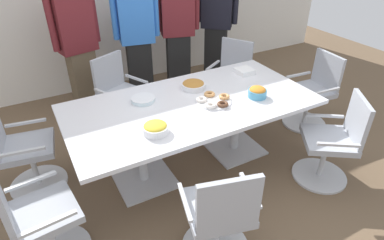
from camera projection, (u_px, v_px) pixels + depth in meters
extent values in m
cube|color=brown|center=(192.00, 163.00, 3.55)|extent=(10.00, 10.00, 0.01)
cube|color=silver|center=(192.00, 104.00, 3.16)|extent=(2.40, 1.20, 0.04)
cube|color=silver|center=(145.00, 179.00, 3.32)|extent=(0.56, 0.56, 0.02)
cylinder|color=silver|center=(142.00, 151.00, 3.13)|extent=(0.09, 0.09, 0.69)
cube|color=silver|center=(234.00, 147.00, 3.77)|extent=(0.56, 0.56, 0.02)
cylinder|color=silver|center=(236.00, 121.00, 3.58)|extent=(0.09, 0.09, 0.69)
cylinder|color=silver|center=(227.00, 107.00, 4.57)|extent=(0.74, 0.74, 0.02)
cylinder|color=silver|center=(228.00, 93.00, 4.46)|extent=(0.05, 0.05, 0.41)
cube|color=#ADB2BC|center=(229.00, 77.00, 4.34)|extent=(0.63, 0.63, 0.06)
cube|color=#ADB2BC|center=(237.00, 55.00, 4.36)|extent=(0.26, 0.39, 0.42)
cube|color=silver|center=(247.00, 73.00, 4.17)|extent=(0.33, 0.22, 0.02)
cube|color=silver|center=(213.00, 65.00, 4.38)|extent=(0.33, 0.22, 0.02)
cylinder|color=silver|center=(127.00, 126.00, 4.15)|extent=(0.72, 0.72, 0.02)
cylinder|color=silver|center=(125.00, 112.00, 4.03)|extent=(0.05, 0.05, 0.41)
cube|color=#ADB2BC|center=(123.00, 95.00, 3.91)|extent=(0.61, 0.61, 0.06)
cube|color=#ADB2BC|center=(108.00, 72.00, 3.89)|extent=(0.41, 0.22, 0.42)
cube|color=silver|center=(136.00, 79.00, 4.01)|extent=(0.18, 0.35, 0.02)
cube|color=silver|center=(106.00, 94.00, 3.68)|extent=(0.18, 0.35, 0.02)
cylinder|color=silver|center=(40.00, 183.00, 3.27)|extent=(0.62, 0.62, 0.02)
cylinder|color=silver|center=(34.00, 166.00, 3.15)|extent=(0.05, 0.05, 0.41)
cube|color=#ADB2BC|center=(28.00, 147.00, 3.03)|extent=(0.52, 0.52, 0.06)
cube|color=silver|center=(26.00, 123.00, 3.16)|extent=(0.37, 0.09, 0.02)
cube|color=silver|center=(22.00, 152.00, 2.77)|extent=(0.37, 0.09, 0.02)
cylinder|color=silver|center=(51.00, 234.00, 2.48)|extent=(0.05, 0.05, 0.41)
cube|color=#ADB2BC|center=(43.00, 213.00, 2.36)|extent=(0.51, 0.51, 0.06)
cube|color=#ADB2BC|center=(1.00, 201.00, 2.13)|extent=(0.09, 0.44, 0.42)
cube|color=silver|center=(31.00, 181.00, 2.46)|extent=(0.37, 0.07, 0.02)
cube|color=silver|center=(49.00, 224.00, 2.12)|extent=(0.37, 0.07, 0.02)
cylinder|color=silver|center=(216.00, 229.00, 2.52)|extent=(0.05, 0.05, 0.41)
cube|color=#ADB2BC|center=(217.00, 207.00, 2.40)|extent=(0.56, 0.56, 0.06)
cube|color=#ADB2BC|center=(229.00, 205.00, 2.10)|extent=(0.43, 0.15, 0.42)
cube|color=silver|center=(185.00, 202.00, 2.29)|extent=(0.12, 0.36, 0.02)
cube|color=silver|center=(250.00, 190.00, 2.39)|extent=(0.12, 0.36, 0.02)
cylinder|color=silver|center=(319.00, 175.00, 3.36)|extent=(0.75, 0.75, 0.02)
cylinder|color=silver|center=(323.00, 159.00, 3.25)|extent=(0.05, 0.05, 0.41)
cube|color=#ADB2BC|center=(328.00, 140.00, 3.13)|extent=(0.64, 0.64, 0.06)
cube|color=#ADB2BC|center=(358.00, 120.00, 2.98)|extent=(0.28, 0.38, 0.42)
cube|color=silver|center=(339.00, 145.00, 2.86)|extent=(0.32, 0.23, 0.02)
cube|color=silver|center=(325.00, 116.00, 3.27)|extent=(0.32, 0.23, 0.02)
cylinder|color=silver|center=(303.00, 122.00, 4.23)|extent=(0.58, 0.58, 0.02)
cylinder|color=silver|center=(306.00, 108.00, 4.11)|extent=(0.05, 0.05, 0.41)
cube|color=#ADB2BC|center=(310.00, 91.00, 3.99)|extent=(0.50, 0.50, 0.06)
cube|color=#ADB2BC|center=(328.00, 70.00, 3.93)|extent=(0.08, 0.44, 0.42)
cube|color=silver|center=(327.00, 91.00, 3.73)|extent=(0.37, 0.06, 0.02)
cube|color=silver|center=(298.00, 75.00, 4.11)|extent=(0.37, 0.06, 0.02)
cube|color=brown|center=(85.00, 82.00, 4.28)|extent=(0.36, 0.27, 0.85)
cube|color=maroon|center=(74.00, 24.00, 3.88)|extent=(0.48, 0.32, 0.68)
cylinder|color=maroon|center=(94.00, 17.00, 4.01)|extent=(0.10, 0.10, 0.61)
cylinder|color=maroon|center=(51.00, 25.00, 3.71)|extent=(0.10, 0.10, 0.61)
cube|color=black|center=(140.00, 72.00, 4.57)|extent=(0.35, 0.26, 0.85)
cube|color=blue|center=(135.00, 16.00, 4.16)|extent=(0.47, 0.30, 0.67)
cylinder|color=blue|center=(156.00, 12.00, 4.22)|extent=(0.09, 0.09, 0.61)
cylinder|color=blue|center=(114.00, 15.00, 4.08)|extent=(0.09, 0.09, 0.61)
cube|color=black|center=(178.00, 64.00, 4.77)|extent=(0.36, 0.28, 0.87)
cube|color=maroon|center=(177.00, 9.00, 4.35)|extent=(0.48, 0.33, 0.69)
cylinder|color=maroon|center=(197.00, 6.00, 4.38)|extent=(0.10, 0.10, 0.62)
cylinder|color=maroon|center=(157.00, 8.00, 4.29)|extent=(0.10, 0.10, 0.62)
cube|color=black|center=(215.00, 55.00, 5.11)|extent=(0.37, 0.36, 0.87)
cube|color=black|center=(217.00, 4.00, 4.70)|extent=(0.48, 0.45, 0.69)
cylinder|color=black|center=(236.00, 2.00, 4.63)|extent=(0.11, 0.11, 0.62)
cylinder|color=black|center=(199.00, 0.00, 4.72)|extent=(0.11, 0.11, 0.62)
cylinder|color=#4C9EC6|center=(257.00, 93.00, 3.23)|extent=(0.18, 0.18, 0.08)
ellipsoid|color=orange|center=(258.00, 90.00, 3.21)|extent=(0.16, 0.16, 0.07)
cylinder|color=white|center=(155.00, 129.00, 2.70)|extent=(0.22, 0.22, 0.07)
ellipsoid|color=yellow|center=(155.00, 126.00, 2.68)|extent=(0.19, 0.19, 0.06)
cylinder|color=white|center=(193.00, 86.00, 3.40)|extent=(0.25, 0.25, 0.06)
ellipsoid|color=#AD702D|center=(193.00, 83.00, 3.38)|extent=(0.22, 0.22, 0.05)
cylinder|color=white|center=(214.00, 101.00, 3.16)|extent=(0.34, 0.34, 0.01)
torus|color=tan|center=(224.00, 97.00, 3.20)|extent=(0.11, 0.11, 0.03)
torus|color=tan|center=(210.00, 94.00, 3.24)|extent=(0.11, 0.11, 0.03)
torus|color=white|center=(202.00, 99.00, 3.14)|extent=(0.11, 0.11, 0.03)
torus|color=white|center=(211.00, 105.00, 3.05)|extent=(0.11, 0.11, 0.03)
torus|color=brown|center=(223.00, 104.00, 3.07)|extent=(0.11, 0.11, 0.03)
cylinder|color=white|center=(143.00, 101.00, 3.17)|extent=(0.23, 0.23, 0.01)
cylinder|color=silver|center=(143.00, 101.00, 3.16)|extent=(0.23, 0.23, 0.01)
cylinder|color=white|center=(143.00, 100.00, 3.16)|extent=(0.23, 0.23, 0.01)
cylinder|color=silver|center=(143.00, 100.00, 3.16)|extent=(0.23, 0.23, 0.01)
cylinder|color=white|center=(143.00, 99.00, 3.16)|extent=(0.23, 0.23, 0.01)
cylinder|color=silver|center=(143.00, 98.00, 3.15)|extent=(0.23, 0.23, 0.01)
cylinder|color=white|center=(143.00, 98.00, 3.15)|extent=(0.23, 0.23, 0.01)
cube|color=white|center=(244.00, 71.00, 3.72)|extent=(0.19, 0.19, 0.06)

